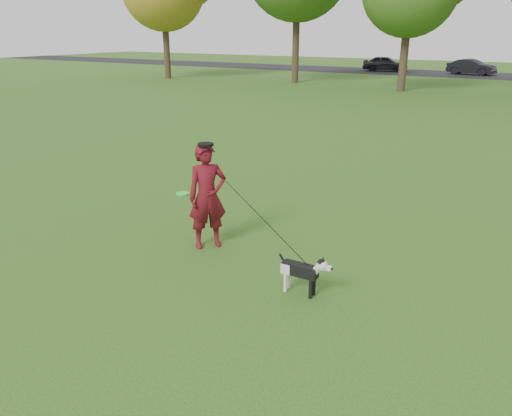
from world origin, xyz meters
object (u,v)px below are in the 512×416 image
Objects in this scene: man at (207,197)px; dog at (304,270)px; car_mid at (471,67)px; car_left at (385,64)px.

dog is at bearing -67.57° from man.
dog is at bearing -163.69° from car_mid.
car_mid is at bearing 42.60° from man.
car_left reaches higher than dog.
car_left is 1.03× the size of car_mid.
dog is 40.43m from car_mid.
dog is at bearing -173.01° from car_left.
dog is 41.70m from car_left.
car_left is at bearing 52.92° from man.
man is at bearing -166.73° from car_mid.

